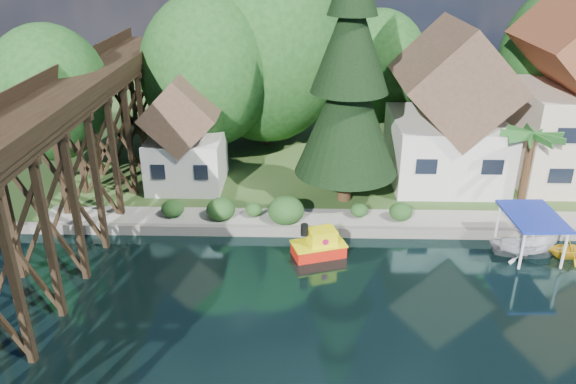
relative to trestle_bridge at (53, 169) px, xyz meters
name	(u,v)px	position (x,y,z in m)	size (l,w,h in m)	color
ground	(366,319)	(16.00, -5.17, -5.35)	(140.00, 140.00, 0.00)	black
bank	(332,111)	(16.00, 28.83, -5.10)	(140.00, 52.00, 0.50)	#2B4C1E
seawall	(420,233)	(20.00, 2.83, -5.04)	(60.00, 0.40, 0.62)	slate
promenade	(449,220)	(22.00, 4.13, -4.82)	(50.00, 2.60, 0.06)	gray
trestle_bridge	(53,169)	(0.00, 0.00, 0.00)	(4.12, 44.18, 9.30)	black
house_left	(449,116)	(23.00, 10.83, -0.21)	(7.64, 8.64, 11.02)	silver
shed	(185,139)	(5.00, 9.33, -1.52)	(5.09, 5.40, 7.85)	silver
bg_trees	(356,68)	(17.00, 16.08, 1.94)	(49.90, 13.30, 10.57)	#382314
shrubs	(276,208)	(11.40, 4.09, -4.12)	(15.76, 2.47, 1.70)	#1D4017
conifer	(349,82)	(15.76, 7.07, 2.96)	(6.59, 6.59, 16.22)	#382314
palm_tree	(532,138)	(27.09, 6.40, -0.26)	(3.95, 3.95, 5.25)	#382314
tugboat	(319,245)	(13.96, 0.62, -4.71)	(3.27, 2.41, 2.12)	red
boat_white_a	(527,247)	(25.72, 1.17, -4.94)	(2.81, 3.93, 0.81)	silver
boat_canopy	(529,239)	(25.55, 0.85, -4.25)	(3.27, 4.10, 2.57)	silver
boat_yellow	(570,247)	(27.84, 0.73, -4.69)	(2.15, 2.49, 1.31)	gold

